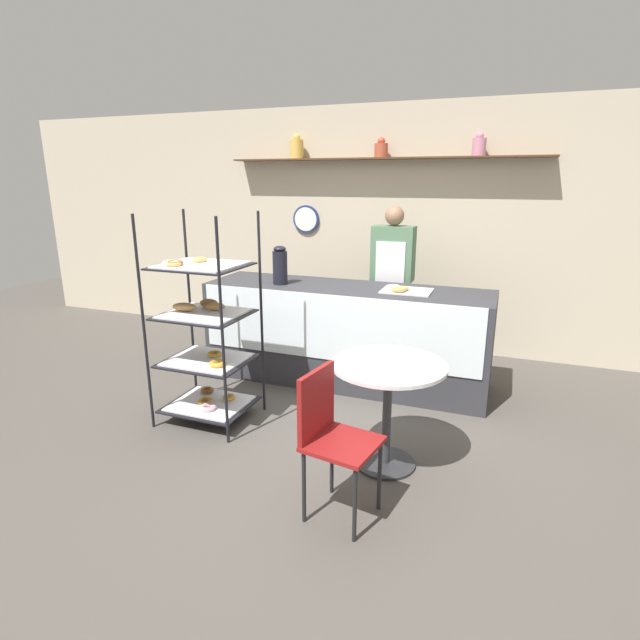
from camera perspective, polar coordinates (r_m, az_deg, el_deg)
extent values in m
plane|color=#4C4742|center=(4.06, -1.91, -12.24)|extent=(14.00, 14.00, 0.00)
cube|color=beige|center=(5.84, 7.08, 10.24)|extent=(10.00, 0.06, 2.70)
cube|color=#4C331E|center=(5.68, 6.97, 17.86)|extent=(3.49, 0.24, 0.02)
cylinder|color=gold|center=(6.00, -2.67, 18.90)|extent=(0.15, 0.15, 0.20)
sphere|color=gold|center=(6.01, -2.69, 20.13)|extent=(0.08, 0.08, 0.08)
cylinder|color=#B24C33|center=(5.68, 6.95, 18.68)|extent=(0.14, 0.14, 0.14)
sphere|color=#B24C33|center=(5.69, 6.99, 19.66)|extent=(0.08, 0.08, 0.08)
cylinder|color=#CC7F99|center=(5.52, 17.72, 18.30)|extent=(0.13, 0.13, 0.17)
sphere|color=#CC7F99|center=(5.53, 17.82, 19.43)|extent=(0.07, 0.07, 0.07)
cylinder|color=navy|center=(6.08, -1.60, 11.45)|extent=(0.32, 0.03, 0.32)
cylinder|color=white|center=(6.06, -1.66, 11.44)|extent=(0.28, 0.00, 0.28)
cube|color=#333338|center=(4.79, 2.94, -1.67)|extent=(2.69, 0.73, 0.94)
cube|color=silver|center=(4.41, 1.47, -0.94)|extent=(2.58, 0.01, 0.60)
cylinder|color=black|center=(3.99, -19.50, -0.71)|extent=(0.02, 0.02, 1.67)
cylinder|color=black|center=(3.59, -11.08, -1.86)|extent=(0.02, 0.02, 1.67)
cylinder|color=black|center=(4.44, -14.60, 1.33)|extent=(0.02, 0.02, 1.67)
cylinder|color=black|center=(4.08, -6.71, 0.50)|extent=(0.02, 0.02, 1.67)
cube|color=black|center=(4.26, -12.43, -9.40)|extent=(0.66, 0.57, 0.01)
cube|color=silver|center=(4.25, -12.43, -9.26)|extent=(0.58, 0.51, 0.01)
torus|color=gold|center=(4.25, -12.96, -9.02)|extent=(0.13, 0.13, 0.03)
torus|color=brown|center=(4.44, -12.78, -7.83)|extent=(0.11, 0.11, 0.04)
torus|color=#EAB2C1|center=(4.13, -12.65, -9.71)|extent=(0.13, 0.13, 0.04)
torus|color=gold|center=(4.27, -10.33, -8.66)|extent=(0.11, 0.11, 0.04)
cube|color=black|center=(4.11, -12.74, -4.57)|extent=(0.66, 0.57, 0.01)
cube|color=silver|center=(4.11, -12.75, -4.41)|extent=(0.58, 0.51, 0.01)
torus|color=gold|center=(4.16, -11.97, -3.79)|extent=(0.12, 0.12, 0.03)
torus|color=gold|center=(3.93, -11.62, -4.90)|extent=(0.13, 0.13, 0.04)
cube|color=black|center=(4.00, -13.07, 0.59)|extent=(0.66, 0.57, 0.01)
cube|color=silver|center=(3.99, -13.08, 0.76)|extent=(0.58, 0.51, 0.01)
ellipsoid|color=#B27F47|center=(4.03, -11.89, 1.51)|extent=(0.18, 0.12, 0.06)
ellipsoid|color=tan|center=(4.07, -15.24, 1.46)|extent=(0.21, 0.12, 0.07)
ellipsoid|color=olive|center=(4.14, -12.58, 1.90)|extent=(0.17, 0.11, 0.07)
cube|color=black|center=(3.92, -13.42, 6.00)|extent=(0.66, 0.57, 0.01)
cube|color=silver|center=(3.92, -13.43, 6.18)|extent=(0.58, 0.51, 0.01)
torus|color=silver|center=(3.91, -16.69, 6.28)|extent=(0.12, 0.12, 0.04)
torus|color=tan|center=(3.86, -16.38, 6.14)|extent=(0.11, 0.11, 0.03)
torus|color=tan|center=(4.01, -13.58, 6.72)|extent=(0.11, 0.11, 0.03)
torus|color=brown|center=(3.89, -16.31, 6.27)|extent=(0.13, 0.13, 0.04)
cube|color=#282833|center=(5.28, 8.04, -0.33)|extent=(0.25, 0.19, 0.91)
cube|color=#4C7051|center=(5.13, 8.35, 7.51)|extent=(0.42, 0.22, 0.55)
cube|color=silver|center=(5.03, 8.01, 6.22)|extent=(0.29, 0.01, 0.46)
sphere|color=#8C664C|center=(5.09, 8.52, 11.70)|extent=(0.19, 0.19, 0.19)
cylinder|color=#262628|center=(3.63, 7.43, -15.85)|extent=(0.42, 0.42, 0.02)
cylinder|color=#333338|center=(3.46, 7.65, -10.76)|extent=(0.06, 0.06, 0.70)
cylinder|color=white|center=(3.31, 7.88, -5.14)|extent=(0.76, 0.76, 0.02)
cylinder|color=black|center=(2.85, 4.00, -20.34)|extent=(0.02, 0.02, 0.46)
cylinder|color=black|center=(3.10, 6.82, -17.21)|extent=(0.02, 0.02, 0.46)
cylinder|color=black|center=(2.98, -1.85, -18.51)|extent=(0.02, 0.02, 0.46)
cylinder|color=black|center=(3.22, 1.36, -15.71)|extent=(0.02, 0.02, 0.46)
cube|color=maroon|center=(2.91, 2.64, -13.96)|extent=(0.44, 0.44, 0.03)
cube|color=maroon|center=(2.88, -0.42, -9.42)|extent=(0.09, 0.36, 0.40)
cylinder|color=black|center=(4.78, -4.58, 5.98)|extent=(0.14, 0.14, 0.32)
ellipsoid|color=black|center=(4.75, -4.63, 8.11)|extent=(0.12, 0.12, 0.06)
cube|color=silver|center=(4.54, 9.88, 3.31)|extent=(0.44, 0.34, 0.01)
torus|color=tan|center=(4.52, 9.42, 3.57)|extent=(0.11, 0.11, 0.04)
torus|color=silver|center=(4.60, 8.38, 3.79)|extent=(0.12, 0.12, 0.03)
torus|color=tan|center=(4.46, 8.97, 3.45)|extent=(0.13, 0.13, 0.04)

